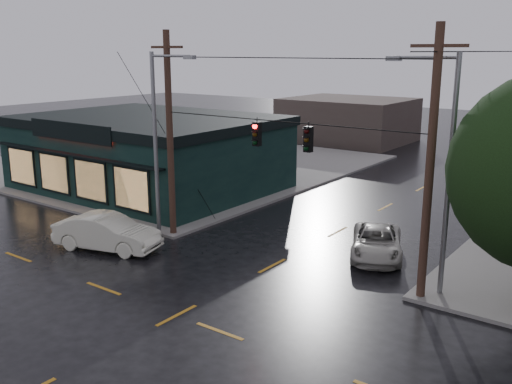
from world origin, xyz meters
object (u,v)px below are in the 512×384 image
Objects in this scene: suv_silver at (377,242)px; utility_pole_ne at (420,299)px; utility_pole_nw at (174,235)px; sedan_cream at (107,232)px.

utility_pole_ne is at bearing -68.90° from suv_silver.
sedan_cream is (-1.02, -3.37, 0.84)m from utility_pole_nw.
utility_pole_ne is at bearing -92.78° from sedan_cream.
suv_silver is at bearing 19.01° from utility_pole_nw.
utility_pole_ne reaches higher than suv_silver.
utility_pole_ne is (13.00, 0.00, 0.00)m from utility_pole_nw.
utility_pole_nw is 13.00m from utility_pole_ne.
utility_pole_ne is 4.77m from suv_silver.
sedan_cream is 12.60m from suv_silver.
utility_pole_nw is at bearing 180.00° from utility_pole_ne.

